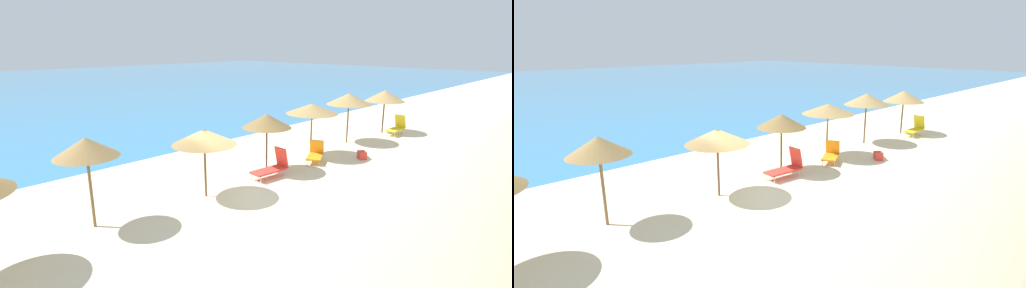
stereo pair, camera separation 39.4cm
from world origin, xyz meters
The scene contains 12 objects.
ground_plane centered at (0.00, 0.00, 0.00)m, with size 160.00×160.00×0.00m, color beige.
dune_ridge centered at (0.35, -7.34, 0.96)m, with size 52.40×4.56×1.92m, color beige.
beach_umbrella_2 centered at (-4.62, 1.26, 2.55)m, with size 1.90×1.90×2.86m.
beach_umbrella_3 centered at (-0.66, 0.72, 2.27)m, with size 2.35×2.35×2.55m.
beach_umbrella_4 centered at (2.99, 1.02, 2.29)m, with size 2.15×2.15×2.59m.
beach_umbrella_5 centered at (6.24, 1.02, 2.43)m, with size 2.54×2.54×2.68m.
beach_umbrella_6 centered at (9.95, 1.19, 2.51)m, with size 2.47×2.47×2.83m.
beach_umbrella_7 centered at (13.73, 0.91, 2.35)m, with size 2.45×2.45×2.69m.
lounge_chair_0 centered at (2.63, 0.34, 0.48)m, with size 1.72×0.82×1.22m.
lounge_chair_1 centered at (5.71, 0.34, 0.40)m, with size 1.48×1.20×0.99m.
lounge_chair_2 centered at (13.79, -0.01, 0.51)m, with size 1.48×0.70×1.22m.
cooler_box centered at (7.65, -1.06, 0.19)m, with size 0.47×0.35×0.39m, color red.
Camera 2 is at (-8.60, -10.15, 5.52)m, focal length 26.79 mm.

